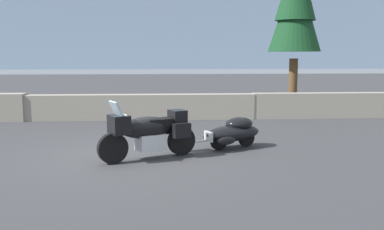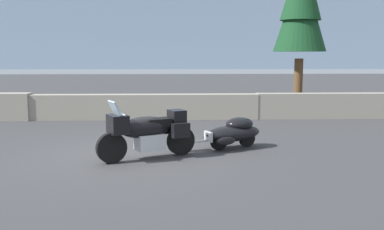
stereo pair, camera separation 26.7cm
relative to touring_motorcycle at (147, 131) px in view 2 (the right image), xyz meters
The scene contains 5 objects.
ground_plane 0.87m from the touring_motorcycle, 139.13° to the left, with size 80.00×80.00×0.00m, color #38383A.
stone_guard_wall 6.00m from the touring_motorcycle, 100.36° to the left, with size 24.00×0.59×0.95m.
distant_ridgeline 96.20m from the touring_motorcycle, 90.28° to the left, with size 240.00×80.00×16.00m, color #7F93AD.
touring_motorcycle is the anchor object (origin of this frame).
car_shaped_trailer 2.30m from the touring_motorcycle, 26.07° to the left, with size 2.14×1.29×0.76m.
Camera 2 is at (1.11, -9.89, 2.32)m, focal length 40.81 mm.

